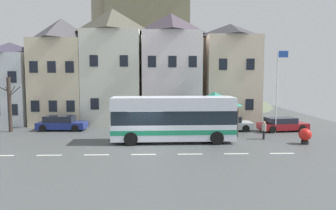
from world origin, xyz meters
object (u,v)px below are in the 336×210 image
object	(u,v)px
parked_car_02	(227,123)
public_bench	(188,125)
pedestrian_00	(230,126)
bare_tree_00	(10,104)
townhouse_03	(171,68)
harbour_buoy	(305,135)
transit_bus	(173,119)
hilltop_castle	(149,65)
townhouse_01	(63,71)
pedestrian_01	(264,129)
townhouse_02	(113,67)
townhouse_04	(230,74)
parked_car_01	(282,124)
townhouse_00	(11,83)
bus_shelter	(214,99)
parked_car_00	(61,123)
flagpole	(278,86)

from	to	relation	value
parked_car_02	public_bench	distance (m)	3.58
pedestrian_00	bare_tree_00	world-z (taller)	bare_tree_00
townhouse_03	parked_car_02	distance (m)	9.12
harbour_buoy	public_bench	bearing A→B (deg)	141.95
transit_bus	townhouse_03	bearing A→B (deg)	87.64
hilltop_castle	bare_tree_00	world-z (taller)	hilltop_castle
townhouse_01	transit_bus	size ratio (longest dim) A/B	1.19
townhouse_01	harbour_buoy	distance (m)	24.52
townhouse_01	bare_tree_00	distance (m)	7.23
pedestrian_01	hilltop_castle	bearing A→B (deg)	108.36
townhouse_01	townhouse_03	size ratio (longest dim) A/B	0.95
townhouse_01	townhouse_03	xyz separation A→B (m)	(11.59, -0.07, 0.28)
townhouse_01	townhouse_02	distance (m)	5.53
townhouse_01	pedestrian_00	distance (m)	18.82
townhouse_04	parked_car_01	xyz separation A→B (m)	(3.57, -5.74, -4.62)
townhouse_01	harbour_buoy	size ratio (longest dim) A/B	9.41
townhouse_03	transit_bus	xyz separation A→B (m)	(-0.26, -10.53, -4.06)
parked_car_01	townhouse_00	bearing A→B (deg)	158.89
bus_shelter	parked_car_01	distance (m)	6.90
townhouse_03	pedestrian_01	size ratio (longest dim) A/B	8.01
parked_car_00	public_bench	xyz separation A→B (m)	(11.70, -0.14, -0.18)
pedestrian_01	public_bench	size ratio (longest dim) A/B	0.81
townhouse_04	bare_tree_00	bearing A→B (deg)	-165.73
townhouse_01	bare_tree_00	xyz separation A→B (m)	(-3.04, -5.85, -2.98)
townhouse_01	flagpole	distance (m)	21.83
transit_bus	harbour_buoy	distance (m)	9.81
hilltop_castle	parked_car_01	world-z (taller)	hilltop_castle
parked_car_01	harbour_buoy	world-z (taller)	parked_car_01
townhouse_02	harbour_buoy	xyz separation A→B (m)	(15.56, -10.97, -5.31)
townhouse_00	parked_car_02	xyz separation A→B (m)	(22.00, -5.76, -3.61)
transit_bus	pedestrian_01	world-z (taller)	transit_bus
townhouse_01	bus_shelter	distance (m)	16.87
townhouse_01	flagpole	bearing A→B (deg)	-19.35
bus_shelter	pedestrian_00	bearing A→B (deg)	-45.99
hilltop_castle	bare_tree_00	bearing A→B (deg)	-113.96
townhouse_02	bare_tree_00	xyz separation A→B (m)	(-8.51, -5.17, -3.44)
townhouse_00	parked_car_01	xyz separation A→B (m)	(26.93, -6.27, -3.64)
flagpole	bare_tree_00	bearing A→B (deg)	176.67
transit_bus	harbour_buoy	bearing A→B (deg)	-7.13
hilltop_castle	pedestrian_00	bearing A→B (deg)	-75.15
townhouse_02	transit_bus	xyz separation A→B (m)	(5.86, -9.92, -4.24)
hilltop_castle	townhouse_03	bearing A→B (deg)	-81.59
transit_bus	parked_car_01	xyz separation A→B (m)	(10.12, 4.33, -1.11)
harbour_buoy	townhouse_01	bearing A→B (deg)	151.02
townhouse_00	townhouse_01	xyz separation A→B (m)	(5.48, -0.00, 1.25)
parked_car_00	parked_car_01	bearing A→B (deg)	-0.88
townhouse_00	bus_shelter	bearing A→B (deg)	-19.36
bus_shelter	bare_tree_00	size ratio (longest dim) A/B	0.74
townhouse_00	parked_car_00	bearing A→B (deg)	-37.63
parked_car_00	bare_tree_00	xyz separation A→B (m)	(-4.31, -0.65, 1.87)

